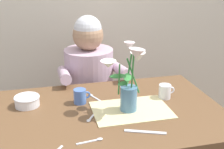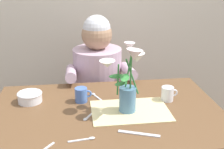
{
  "view_description": "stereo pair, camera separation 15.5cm",
  "coord_description": "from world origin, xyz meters",
  "px_view_note": "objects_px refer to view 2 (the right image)",
  "views": [
    {
      "loc": [
        -0.31,
        -1.36,
        1.46
      ],
      "look_at": [
        0.03,
        0.05,
        0.92
      ],
      "focal_mm": 48.21,
      "sensor_mm": 36.0,
      "label": 1
    },
    {
      "loc": [
        -0.16,
        -1.39,
        1.46
      ],
      "look_at": [
        0.03,
        0.05,
        0.92
      ],
      "focal_mm": 48.21,
      "sensor_mm": 36.0,
      "label": 2
    }
  ],
  "objects_px": {
    "dinner_knife": "(139,134)",
    "ceramic_mug": "(168,94)",
    "flower_vase": "(127,79)",
    "ceramic_bowl": "(30,97)",
    "tea_cup": "(81,95)",
    "seated_person": "(99,93)"
  },
  "relations": [
    {
      "from": "seated_person",
      "to": "flower_vase",
      "type": "relative_size",
      "value": 3.23
    },
    {
      "from": "seated_person",
      "to": "dinner_knife",
      "type": "height_order",
      "value": "seated_person"
    },
    {
      "from": "ceramic_mug",
      "to": "tea_cup",
      "type": "distance_m",
      "value": 0.48
    },
    {
      "from": "ceramic_bowl",
      "to": "dinner_knife",
      "type": "relative_size",
      "value": 0.72
    },
    {
      "from": "dinner_knife",
      "to": "ceramic_bowl",
      "type": "bearing_deg",
      "value": 163.66
    },
    {
      "from": "ceramic_bowl",
      "to": "tea_cup",
      "type": "xyz_separation_m",
      "value": [
        0.28,
        -0.03,
        0.01
      ]
    },
    {
      "from": "dinner_knife",
      "to": "tea_cup",
      "type": "bearing_deg",
      "value": 144.39
    },
    {
      "from": "flower_vase",
      "to": "tea_cup",
      "type": "distance_m",
      "value": 0.31
    },
    {
      "from": "ceramic_bowl",
      "to": "ceramic_mug",
      "type": "bearing_deg",
      "value": -6.0
    },
    {
      "from": "seated_person",
      "to": "flower_vase",
      "type": "distance_m",
      "value": 0.74
    },
    {
      "from": "ceramic_bowl",
      "to": "dinner_knife",
      "type": "height_order",
      "value": "ceramic_bowl"
    },
    {
      "from": "flower_vase",
      "to": "ceramic_bowl",
      "type": "distance_m",
      "value": 0.56
    },
    {
      "from": "ceramic_bowl",
      "to": "ceramic_mug",
      "type": "distance_m",
      "value": 0.76
    },
    {
      "from": "ceramic_bowl",
      "to": "flower_vase",
      "type": "bearing_deg",
      "value": -19.78
    },
    {
      "from": "flower_vase",
      "to": "ceramic_bowl",
      "type": "xyz_separation_m",
      "value": [
        -0.51,
        0.18,
        -0.15
      ]
    },
    {
      "from": "flower_vase",
      "to": "dinner_knife",
      "type": "xyz_separation_m",
      "value": [
        0.02,
        -0.22,
        -0.18
      ]
    },
    {
      "from": "dinner_knife",
      "to": "ceramic_mug",
      "type": "bearing_deg",
      "value": 75.87
    },
    {
      "from": "dinner_knife",
      "to": "seated_person",
      "type": "bearing_deg",
      "value": 118.53
    },
    {
      "from": "ceramic_bowl",
      "to": "tea_cup",
      "type": "height_order",
      "value": "tea_cup"
    },
    {
      "from": "dinner_knife",
      "to": "flower_vase",
      "type": "bearing_deg",
      "value": 115.38
    },
    {
      "from": "flower_vase",
      "to": "ceramic_bowl",
      "type": "relative_size",
      "value": 2.59
    },
    {
      "from": "dinner_knife",
      "to": "ceramic_mug",
      "type": "relative_size",
      "value": 2.04
    }
  ]
}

